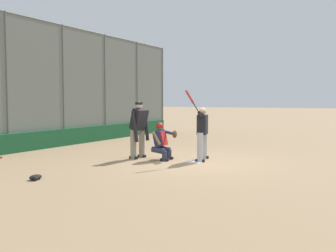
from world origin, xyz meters
name	(u,v)px	position (x,y,z in m)	size (l,w,h in m)	color
ground_plane	(195,162)	(0.00, 0.00, 0.00)	(160.00, 160.00, 0.00)	#9E7F5B
home_plate_marker	(195,162)	(0.00, 0.00, 0.01)	(0.43, 0.43, 0.01)	white
backstop_fence	(37,82)	(0.00, -6.54, 2.54)	(19.26, 0.08, 4.91)	#515651
padding_wall	(40,140)	(0.00, -6.44, 0.35)	(18.80, 0.18, 0.69)	#19512D
batter_at_plate	(202,132)	(-0.47, 0.03, 0.89)	(1.11, 0.55, 2.18)	#B7B7BC
catcher_behind_plate	(162,141)	(0.08, -1.09, 0.60)	(0.64, 0.75, 1.17)	#2D334C
umpire_home	(139,128)	(0.11, -1.93, 0.98)	(0.73, 0.49, 1.81)	gray
fielding_glove_on_dirt	(36,177)	(4.16, -2.19, 0.06)	(0.34, 0.26, 0.12)	black
baseball_loose	(160,145)	(-2.97, -2.91, 0.04)	(0.07, 0.07, 0.07)	white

